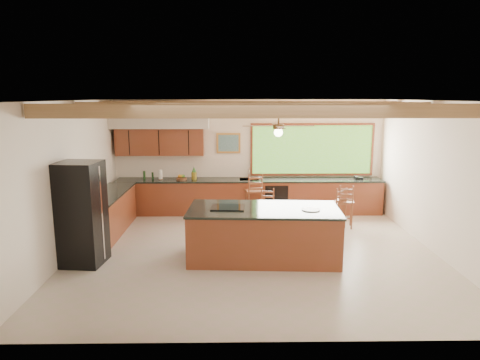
{
  "coord_description": "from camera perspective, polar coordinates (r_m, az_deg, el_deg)",
  "views": [
    {
      "loc": [
        -0.41,
        -8.2,
        3.08
      ],
      "look_at": [
        -0.28,
        0.8,
        1.32
      ],
      "focal_mm": 32.0,
      "sensor_mm": 36.0,
      "label": 1
    }
  ],
  "objects": [
    {
      "name": "bar_stool_a",
      "position": [
        10.86,
        1.86,
        -1.57
      ],
      "size": [
        0.49,
        0.49,
        1.18
      ],
      "rotation": [
        0.0,
        0.0,
        0.18
      ],
      "color": "brown",
      "rests_on": "ground"
    },
    {
      "name": "bar_stool_c",
      "position": [
        10.39,
        13.97,
        -2.94
      ],
      "size": [
        0.44,
        0.44,
        1.05
      ],
      "rotation": [
        0.0,
        0.0,
        -0.19
      ],
      "color": "brown",
      "rests_on": "ground"
    },
    {
      "name": "room_shell",
      "position": [
        8.89,
        0.71,
        5.51
      ],
      "size": [
        7.27,
        6.54,
        3.02
      ],
      "color": "white",
      "rests_on": "ground"
    },
    {
      "name": "island",
      "position": [
        8.27,
        3.15,
        -7.1
      ],
      "size": [
        2.92,
        1.49,
        1.02
      ],
      "rotation": [
        0.0,
        0.0,
        -0.05
      ],
      "color": "brown",
      "rests_on": "ground"
    },
    {
      "name": "ground",
      "position": [
        8.76,
        1.91,
        -9.48
      ],
      "size": [
        7.2,
        7.2,
        0.0
      ],
      "primitive_type": "plane",
      "color": "beige",
      "rests_on": "ground"
    },
    {
      "name": "counter_run",
      "position": [
        11.04,
        -2.95,
        -2.62
      ],
      "size": [
        7.12,
        3.1,
        1.27
      ],
      "color": "brown",
      "rests_on": "ground"
    },
    {
      "name": "refrigerator",
      "position": [
        8.4,
        -20.41,
        -4.22
      ],
      "size": [
        0.82,
        0.8,
        1.92
      ],
      "rotation": [
        0.0,
        0.0,
        -0.1
      ],
      "color": "black",
      "rests_on": "ground"
    },
    {
      "name": "bar_stool_b",
      "position": [
        10.09,
        3.79,
        -3.2
      ],
      "size": [
        0.42,
        0.42,
        1.0
      ],
      "rotation": [
        0.0,
        0.0,
        -0.18
      ],
      "color": "brown",
      "rests_on": "ground"
    },
    {
      "name": "bar_stool_d",
      "position": [
        10.38,
        12.9,
        -3.11
      ],
      "size": [
        0.46,
        0.46,
        0.98
      ],
      "rotation": [
        0.0,
        0.0,
        0.39
      ],
      "color": "brown",
      "rests_on": "ground"
    }
  ]
}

